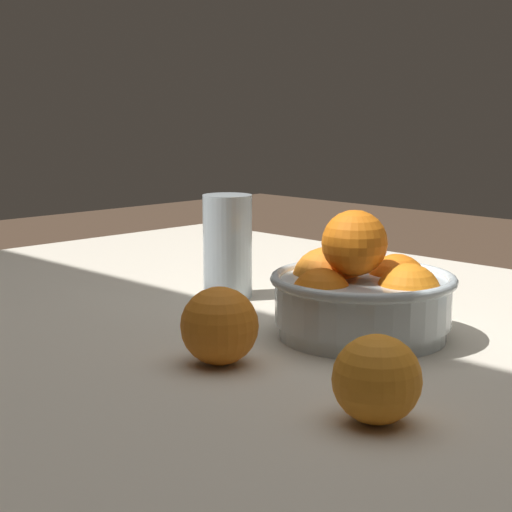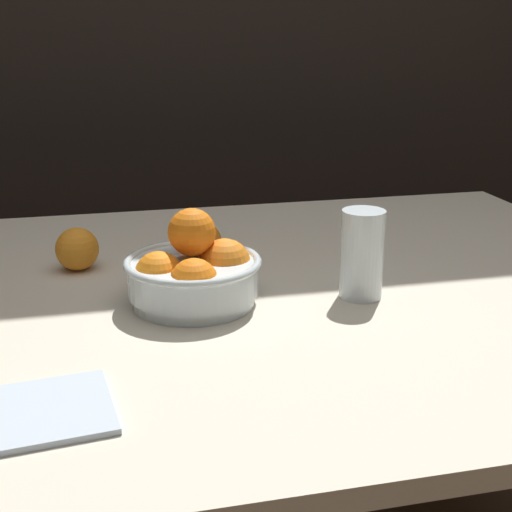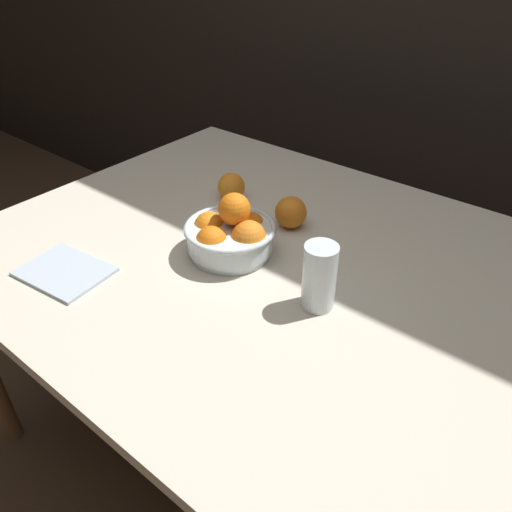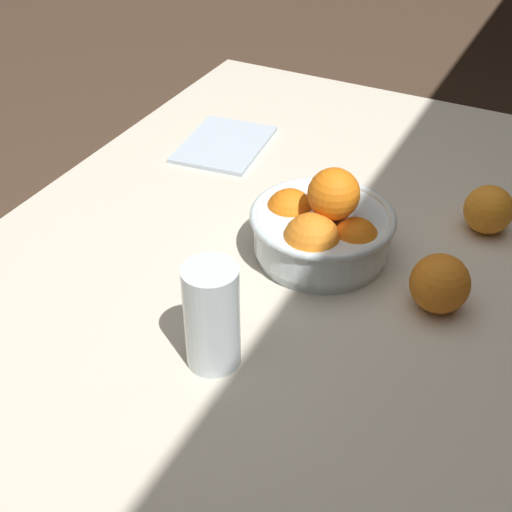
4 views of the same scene
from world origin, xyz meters
name	(u,v)px [view 2 (image 2 of 4)]	position (x,y,z in m)	size (l,w,h in m)	color
dining_table	(257,319)	(0.00, 0.00, 0.66)	(1.48, 1.10, 0.71)	beige
fruit_bowl	(194,273)	(-0.11, -0.05, 0.77)	(0.22, 0.22, 0.15)	silver
juice_glass	(362,259)	(0.15, -0.08, 0.78)	(0.07, 0.07, 0.14)	#F4A314
orange_loose_near_bowl	(77,249)	(-0.29, 0.16, 0.75)	(0.08, 0.08, 0.08)	orange
orange_loose_front	(200,242)	(-0.08, 0.14, 0.76)	(0.08, 0.08, 0.08)	orange
napkin	(24,415)	(-0.35, -0.35, 0.72)	(0.19, 0.15, 0.01)	silver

